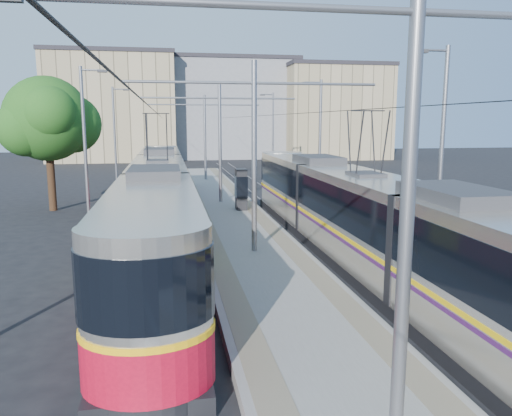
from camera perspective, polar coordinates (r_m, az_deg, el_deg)
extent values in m
plane|color=black|center=(11.80, 6.76, -16.05)|extent=(160.00, 160.00, 0.00)
cube|color=gray|center=(27.77, -3.39, -0.50)|extent=(4.00, 50.00, 0.30)
cube|color=gray|center=(27.62, -6.38, -0.28)|extent=(0.70, 50.00, 0.01)
cube|color=gray|center=(27.95, -0.44, -0.10)|extent=(0.70, 50.00, 0.01)
cube|color=gray|center=(27.64, -12.31, -1.05)|extent=(0.07, 70.00, 0.03)
cube|color=gray|center=(27.62, -9.33, -0.96)|extent=(0.07, 70.00, 0.03)
cube|color=gray|center=(28.27, 2.43, -0.59)|extent=(0.07, 70.00, 0.03)
cube|color=gray|center=(28.61, 5.24, -0.50)|extent=(0.07, 70.00, 0.03)
cube|color=black|center=(23.98, -10.93, -2.21)|extent=(2.30, 30.96, 0.40)
cube|color=beige|center=(23.69, -11.06, 1.70)|extent=(2.40, 29.36, 2.90)
cube|color=black|center=(23.63, -11.09, 2.90)|extent=(2.43, 29.36, 1.30)
cube|color=#F2AD0C|center=(23.75, -11.02, 0.74)|extent=(2.43, 29.36, 0.12)
cube|color=#B80A24|center=(23.83, -10.98, -0.44)|extent=(2.42, 29.36, 1.10)
cube|color=#2D2D30|center=(23.52, -11.18, 5.56)|extent=(1.68, 3.00, 0.30)
cube|color=black|center=(18.31, 12.05, -6.01)|extent=(2.30, 27.38, 0.40)
cube|color=beige|center=(17.94, 12.24, -0.94)|extent=(2.40, 25.78, 2.90)
cube|color=black|center=(17.85, 12.30, 0.64)|extent=(2.43, 25.78, 1.30)
cube|color=#E8B70C|center=(18.02, 12.20, -2.19)|extent=(2.43, 25.78, 0.12)
cube|color=#3D154B|center=(18.05, 12.18, -2.65)|extent=(2.43, 25.78, 0.10)
cube|color=#2D2D30|center=(17.71, 12.43, 4.16)|extent=(1.68, 3.00, 0.30)
cylinder|color=slate|center=(7.03, 16.83, -1.57)|extent=(0.20, 0.20, 7.00)
cylinder|color=slate|center=(7.03, 17.99, 20.54)|extent=(9.20, 0.10, 0.10)
cylinder|color=slate|center=(18.46, -0.20, 5.70)|extent=(0.20, 0.20, 7.00)
cylinder|color=slate|center=(18.46, -0.21, 14.09)|extent=(9.20, 0.10, 0.10)
cylinder|color=slate|center=(30.33, -4.13, 7.31)|extent=(0.20, 0.20, 7.00)
cylinder|color=slate|center=(30.33, -4.19, 12.41)|extent=(9.20, 0.10, 0.10)
cylinder|color=slate|center=(42.28, -5.85, 8.00)|extent=(0.20, 0.20, 7.00)
cylinder|color=slate|center=(42.28, -5.91, 11.66)|extent=(9.20, 0.10, 0.10)
cylinder|color=black|center=(27.14, -11.20, 10.55)|extent=(0.02, 70.00, 0.02)
cylinder|color=black|center=(27.97, 3.97, 10.68)|extent=(0.02, 70.00, 0.02)
cylinder|color=slate|center=(28.49, -18.99, 7.04)|extent=(0.18, 0.18, 8.00)
cube|color=#2D2D30|center=(28.44, -17.16, 14.71)|extent=(0.50, 0.22, 0.12)
cylinder|color=slate|center=(44.36, -15.85, 8.02)|extent=(0.18, 0.18, 8.00)
cube|color=#2D2D30|center=(44.33, -14.63, 12.93)|extent=(0.50, 0.22, 0.12)
cylinder|color=slate|center=(21.07, 20.45, 6.14)|extent=(0.18, 0.18, 8.00)
cube|color=#2D2D30|center=(20.67, 18.36, 16.64)|extent=(0.50, 0.22, 0.12)
cylinder|color=slate|center=(35.78, 7.33, 7.96)|extent=(0.18, 0.18, 8.00)
cube|color=#2D2D30|center=(35.54, 5.72, 14.03)|extent=(0.50, 0.22, 0.12)
cylinder|color=slate|center=(51.27, 1.94, 8.59)|extent=(0.18, 0.18, 8.00)
cube|color=#2D2D30|center=(51.11, 0.73, 12.79)|extent=(0.50, 0.22, 0.12)
cube|color=black|center=(27.72, -1.71, 2.17)|extent=(0.62, 1.00, 2.26)
cube|color=black|center=(27.70, -1.72, 2.47)|extent=(0.66, 1.04, 1.18)
cylinder|color=#382314|center=(31.31, -22.32, 2.63)|extent=(0.44, 0.44, 3.19)
sphere|color=#154814|center=(31.11, -22.77, 9.38)|extent=(4.79, 4.79, 4.79)
sphere|color=#154814|center=(31.66, -20.28, 8.99)|extent=(3.39, 3.39, 3.39)
cube|color=tan|center=(70.49, -15.94, 10.80)|extent=(16.00, 12.00, 13.48)
cube|color=#262328|center=(70.99, -16.21, 16.44)|extent=(16.32, 12.24, 0.50)
cube|color=gray|center=(74.72, -3.09, 11.04)|extent=(18.00, 14.00, 13.38)
cube|color=#262328|center=(75.18, -3.14, 16.34)|extent=(18.36, 14.28, 0.50)
cube|color=tan|center=(71.97, 8.84, 10.59)|extent=(14.00, 10.00, 12.37)
cube|color=#262328|center=(72.35, 8.98, 15.69)|extent=(14.28, 10.20, 0.50)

